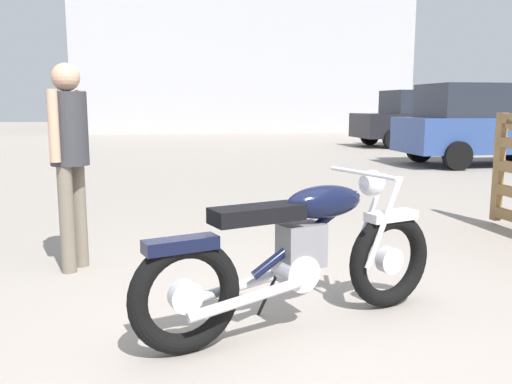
% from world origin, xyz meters
% --- Properties ---
extents(ground_plane, '(80.00, 80.00, 0.00)m').
position_xyz_m(ground_plane, '(0.00, 0.00, 0.00)').
color(ground_plane, gray).
extents(vintage_motorcycle, '(1.94, 0.97, 0.94)m').
position_xyz_m(vintage_motorcycle, '(0.13, 0.19, 0.45)').
color(vintage_motorcycle, black).
rests_on(vintage_motorcycle, ground_plane).
extents(bystander, '(0.30, 0.44, 1.66)m').
position_xyz_m(bystander, '(-1.54, 1.47, 1.02)').
color(bystander, '#706656').
rests_on(bystander, ground_plane).
extents(white_estate_far, '(4.06, 2.16, 1.78)m').
position_xyz_m(white_estate_far, '(5.53, 8.76, 0.92)').
color(white_estate_far, black).
rests_on(white_estate_far, ground_plane).
extents(silver_sedan_mid, '(4.11, 2.29, 1.78)m').
position_xyz_m(silver_sedan_mid, '(6.04, 14.23, 0.92)').
color(silver_sedan_mid, black).
rests_on(silver_sedan_mid, ground_plane).
extents(industrial_building, '(16.75, 11.40, 22.36)m').
position_xyz_m(industrial_building, '(0.73, 27.59, 5.34)').
color(industrial_building, '#B2B2B7').
rests_on(industrial_building, ground_plane).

